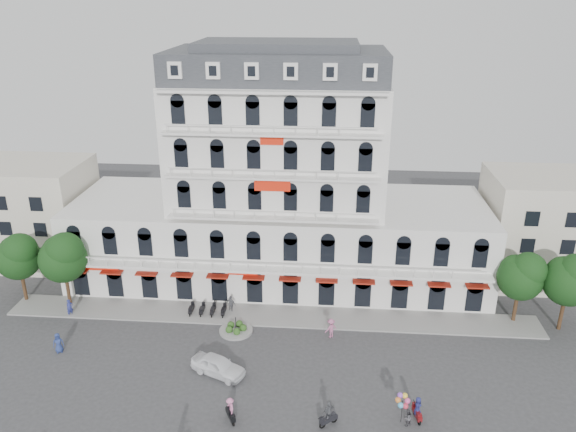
# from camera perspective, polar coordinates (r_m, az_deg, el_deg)

# --- Properties ---
(ground) EXTENTS (120.00, 120.00, 0.00)m
(ground) POSITION_cam_1_polar(r_m,az_deg,el_deg) (49.86, -2.96, -15.60)
(ground) COLOR #38383A
(ground) RESTS_ON ground
(sidewalk) EXTENTS (53.00, 4.00, 0.16)m
(sidewalk) POSITION_cam_1_polar(r_m,az_deg,el_deg) (57.16, -1.78, -10.07)
(sidewalk) COLOR gray
(sidewalk) RESTS_ON ground
(main_building) EXTENTS (45.00, 15.00, 25.80)m
(main_building) POSITION_cam_1_polar(r_m,az_deg,el_deg) (60.96, -0.97, 2.37)
(main_building) COLOR silver
(main_building) RESTS_ON ground
(flank_building_west) EXTENTS (14.00, 10.00, 12.00)m
(flank_building_west) POSITION_cam_1_polar(r_m,az_deg,el_deg) (73.25, -24.84, 0.38)
(flank_building_west) COLOR beige
(flank_building_west) RESTS_ON ground
(flank_building_east) EXTENTS (14.00, 10.00, 12.00)m
(flank_building_east) POSITION_cam_1_polar(r_m,az_deg,el_deg) (68.46, 25.10, -1.10)
(flank_building_east) COLOR beige
(flank_building_east) RESTS_ON ground
(traffic_island) EXTENTS (3.20, 3.20, 1.60)m
(traffic_island) POSITION_cam_1_polar(r_m,az_deg,el_deg) (54.95, -5.31, -11.39)
(traffic_island) COLOR gray
(traffic_island) RESTS_ON ground
(parked_scooter_row) EXTENTS (4.40, 1.80, 1.10)m
(parked_scooter_row) POSITION_cam_1_polar(r_m,az_deg,el_deg) (58.01, -8.15, -9.88)
(parked_scooter_row) COLOR black
(parked_scooter_row) RESTS_ON ground
(tree_west_outer) EXTENTS (4.50, 4.48, 7.76)m
(tree_west_outer) POSITION_cam_1_polar(r_m,az_deg,el_deg) (63.55, -25.73, -3.57)
(tree_west_outer) COLOR #382314
(tree_west_outer) RESTS_ON ground
(tree_west_inner) EXTENTS (4.76, 4.76, 8.25)m
(tree_west_inner) POSITION_cam_1_polar(r_m,az_deg,el_deg) (60.68, -21.91, -3.76)
(tree_west_inner) COLOR #382314
(tree_west_inner) RESTS_ON ground
(tree_east_inner) EXTENTS (4.40, 4.37, 7.57)m
(tree_east_inner) POSITION_cam_1_polar(r_m,az_deg,el_deg) (58.18, 22.65, -5.51)
(tree_east_inner) COLOR #382314
(tree_east_inner) RESTS_ON ground
(tree_east_outer) EXTENTS (4.65, 4.65, 8.05)m
(tree_east_outer) POSITION_cam_1_polar(r_m,az_deg,el_deg) (58.61, 26.70, -5.65)
(tree_east_outer) COLOR #382314
(tree_east_outer) RESTS_ON ground
(parked_car) EXTENTS (5.20, 3.73, 1.65)m
(parked_car) POSITION_cam_1_polar(r_m,az_deg,el_deg) (49.55, -7.11, -14.85)
(parked_car) COLOR white
(parked_car) RESTS_ON ground
(rider_east) EXTENTS (0.64, 1.69, 2.04)m
(rider_east) POSITION_cam_1_polar(r_m,az_deg,el_deg) (45.85, 13.02, -18.55)
(rider_east) COLOR maroon
(rider_east) RESTS_ON ground
(rider_northeast) EXTENTS (1.42, 1.19, 2.14)m
(rider_northeast) POSITION_cam_1_polar(r_m,az_deg,el_deg) (44.41, 4.16, -19.42)
(rider_northeast) COLOR black
(rider_northeast) RESTS_ON ground
(rider_center) EXTENTS (1.01, 1.56, 2.06)m
(rider_center) POSITION_cam_1_polar(r_m,az_deg,el_deg) (44.87, -5.89, -18.93)
(rider_center) COLOR black
(rider_center) RESTS_ON ground
(pedestrian_left) EXTENTS (1.10, 0.94, 1.90)m
(pedestrian_left) POSITION_cam_1_polar(r_m,az_deg,el_deg) (55.64, -22.31, -11.83)
(pedestrian_left) COLOR navy
(pedestrian_left) RESTS_ON ground
(pedestrian_mid) EXTENTS (1.15, 0.81, 1.82)m
(pedestrian_mid) POSITION_cam_1_polar(r_m,az_deg,el_deg) (57.70, -5.81, -8.89)
(pedestrian_mid) COLOR slate
(pedestrian_mid) RESTS_ON ground
(pedestrian_right) EXTENTS (1.43, 1.31, 1.93)m
(pedestrian_right) POSITION_cam_1_polar(r_m,az_deg,el_deg) (53.75, 4.39, -11.29)
(pedestrian_right) COLOR #BA628E
(pedestrian_right) RESTS_ON ground
(pedestrian_far) EXTENTS (0.75, 0.81, 1.85)m
(pedestrian_far) POSITION_cam_1_polar(r_m,az_deg,el_deg) (60.79, -21.28, -8.69)
(pedestrian_far) COLOR navy
(pedestrian_far) RESTS_ON ground
(balloon_vendor) EXTENTS (1.42, 1.27, 2.45)m
(balloon_vendor) POSITION_cam_1_polar(r_m,az_deg,el_deg) (45.10, 11.82, -18.68)
(balloon_vendor) COLOR #4F4E55
(balloon_vendor) RESTS_ON ground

